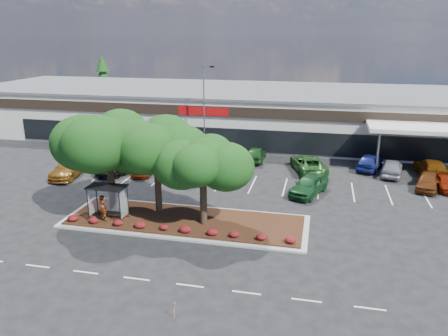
% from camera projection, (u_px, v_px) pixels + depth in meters
% --- Properties ---
extents(ground, '(160.00, 160.00, 0.00)m').
position_uv_depth(ground, '(196.00, 251.00, 28.19)').
color(ground, black).
rests_on(ground, ground).
extents(retail_store, '(80.40, 25.20, 6.25)m').
position_uv_depth(retail_store, '(266.00, 112.00, 58.82)').
color(retail_store, silver).
rests_on(retail_store, ground).
extents(landscape_island, '(18.00, 6.00, 0.26)m').
position_uv_depth(landscape_island, '(185.00, 221.00, 32.29)').
color(landscape_island, '#A8A8A2').
rests_on(landscape_island, ground).
extents(lane_markings, '(33.12, 20.06, 0.01)m').
position_uv_depth(lane_markings, '(228.00, 194.00, 37.92)').
color(lane_markings, silver).
rests_on(lane_markings, ground).
extents(shrub_row, '(17.00, 0.80, 0.50)m').
position_uv_depth(shrub_row, '(176.00, 228.00, 30.22)').
color(shrub_row, maroon).
rests_on(shrub_row, landscape_island).
extents(bus_shelter, '(2.75, 1.55, 2.59)m').
position_uv_depth(bus_shelter, '(108.00, 193.00, 31.82)').
color(bus_shelter, black).
rests_on(bus_shelter, landscape_island).
extents(island_tree_west, '(7.20, 7.20, 7.89)m').
position_uv_depth(island_tree_west, '(110.00, 161.00, 32.81)').
color(island_tree_west, '#13340B').
rests_on(island_tree_west, landscape_island).
extents(island_tree_mid, '(6.60, 6.60, 7.32)m').
position_uv_depth(island_tree_mid, '(157.00, 165.00, 32.81)').
color(island_tree_mid, '#13340B').
rests_on(island_tree_mid, landscape_island).
extents(island_tree_east, '(5.80, 5.80, 6.50)m').
position_uv_depth(island_tree_east, '(203.00, 181.00, 30.69)').
color(island_tree_east, '#13340B').
rests_on(island_tree_east, landscape_island).
extents(conifer_north_west, '(4.40, 4.40, 10.00)m').
position_uv_depth(conifer_north_west, '(104.00, 83.00, 75.84)').
color(conifer_north_west, '#13340B').
rests_on(conifer_north_west, ground).
extents(person_waiting, '(0.85, 0.73, 1.97)m').
position_uv_depth(person_waiting, '(103.00, 208.00, 31.80)').
color(person_waiting, '#594C47').
rests_on(person_waiting, landscape_island).
extents(light_pole, '(1.43, 0.56, 10.19)m').
position_uv_depth(light_pole, '(205.00, 117.00, 48.56)').
color(light_pole, '#A8A8A2').
rests_on(light_pole, ground).
extents(survey_stake, '(0.08, 0.14, 0.96)m').
position_uv_depth(survey_stake, '(174.00, 308.00, 21.27)').
color(survey_stake, tan).
rests_on(survey_stake, ground).
extents(car_0, '(2.85, 5.76, 1.61)m').
position_uv_depth(car_0, '(69.00, 168.00, 42.60)').
color(car_0, brown).
rests_on(car_0, ground).
extents(car_1, '(4.83, 6.55, 1.65)m').
position_uv_depth(car_1, '(121.00, 164.00, 43.78)').
color(car_1, black).
rests_on(car_1, ground).
extents(car_2, '(1.82, 4.35, 1.47)m').
position_uv_depth(car_2, '(146.00, 167.00, 43.14)').
color(car_2, maroon).
rests_on(car_2, ground).
extents(car_3, '(2.61, 4.32, 1.34)m').
position_uv_depth(car_3, '(198.00, 174.00, 41.23)').
color(car_3, navy).
rests_on(car_3, ground).
extents(car_4, '(3.55, 5.36, 1.70)m').
position_uv_depth(car_4, '(225.00, 170.00, 41.74)').
color(car_4, black).
rests_on(car_4, ground).
extents(car_5, '(3.69, 5.42, 1.71)m').
position_uv_depth(car_5, '(309.00, 185.00, 37.75)').
color(car_5, '#194B22').
rests_on(car_5, ground).
extents(car_7, '(2.89, 4.70, 1.49)m').
position_uv_depth(car_7, '(428.00, 181.00, 39.01)').
color(car_7, '#673113').
rests_on(car_7, ground).
extents(car_8, '(1.90, 4.03, 1.33)m').
position_uv_depth(car_8, '(445.00, 183.00, 38.89)').
color(car_8, maroon).
rests_on(car_8, ground).
extents(car_9, '(2.76, 5.87, 1.65)m').
position_uv_depth(car_9, '(151.00, 151.00, 48.70)').
color(car_9, '#6C2C06').
rests_on(car_9, ground).
extents(car_10, '(2.62, 5.39, 1.51)m').
position_uv_depth(car_10, '(161.00, 150.00, 49.20)').
color(car_10, '#5E5C65').
rests_on(car_10, ground).
extents(car_11, '(4.84, 6.69, 1.69)m').
position_uv_depth(car_11, '(202.00, 155.00, 46.90)').
color(car_11, silver).
rests_on(car_11, ground).
extents(car_13, '(2.02, 4.80, 1.62)m').
position_uv_depth(car_13, '(256.00, 154.00, 47.60)').
color(car_13, '#1B481B').
rests_on(car_13, ground).
extents(car_14, '(4.35, 6.58, 1.68)m').
position_uv_depth(car_14, '(308.00, 164.00, 43.91)').
color(car_14, '#255520').
rests_on(car_14, ground).
extents(car_15, '(3.46, 5.29, 1.67)m').
position_uv_depth(car_15, '(370.00, 162.00, 44.64)').
color(car_15, navy).
rests_on(car_15, ground).
extents(car_16, '(2.73, 5.03, 1.62)m').
position_uv_depth(car_16, '(392.00, 167.00, 42.78)').
color(car_16, '#9B9DA5').
rests_on(car_16, ground).
extents(car_17, '(2.55, 5.98, 1.72)m').
position_uv_depth(car_17, '(431.00, 168.00, 42.43)').
color(car_17, brown).
rests_on(car_17, ground).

